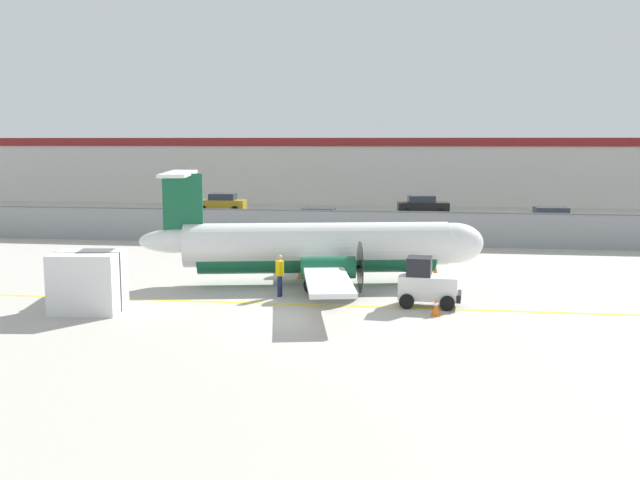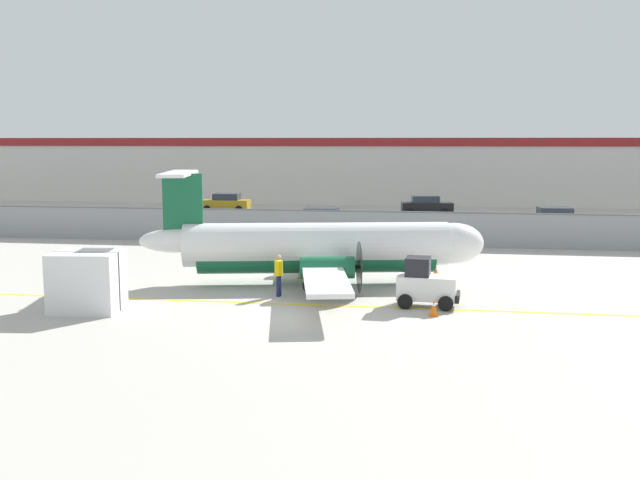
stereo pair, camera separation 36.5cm
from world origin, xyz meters
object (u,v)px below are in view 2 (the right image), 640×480
(parked_car_1, at_px, (320,220))
(parked_car_0, at_px, (226,203))
(traffic_cone_far_left, at_px, (436,271))
(cargo_container, at_px, (87,281))
(commuter_airplane, at_px, (323,248))
(parked_car_3, at_px, (556,219))
(baggage_tug, at_px, (426,284))
(ground_crew_worker, at_px, (279,273))
(traffic_cone_near_left, at_px, (408,287))
(parked_car_2, at_px, (427,205))
(traffic_cone_far_right, at_px, (434,307))
(traffic_cone_near_right, at_px, (301,272))

(parked_car_1, bearing_deg, parked_car_0, -48.04)
(parked_car_0, bearing_deg, parked_car_1, 128.62)
(traffic_cone_far_left, bearing_deg, cargo_container, -146.66)
(commuter_airplane, relative_size, parked_car_3, 3.73)
(baggage_tug, bearing_deg, ground_crew_worker, 175.95)
(traffic_cone_near_left, bearing_deg, ground_crew_worker, -168.60)
(cargo_container, bearing_deg, parked_car_1, 71.57)
(baggage_tug, distance_m, parked_car_2, 33.03)
(traffic_cone_far_right, relative_size, parked_car_2, 0.15)
(traffic_cone_far_right, xyz_separation_m, parked_car_2, (-0.33, 34.49, 0.58))
(ground_crew_worker, relative_size, cargo_container, 0.65)
(commuter_airplane, bearing_deg, parked_car_0, 102.22)
(ground_crew_worker, distance_m, traffic_cone_far_right, 6.66)
(ground_crew_worker, height_order, parked_car_0, same)
(cargo_container, distance_m, traffic_cone_near_right, 9.96)
(ground_crew_worker, height_order, traffic_cone_far_left, ground_crew_worker)
(traffic_cone_far_right, height_order, parked_car_1, parked_car_1)
(parked_car_0, bearing_deg, cargo_container, 96.52)
(traffic_cone_near_left, height_order, traffic_cone_far_right, same)
(baggage_tug, xyz_separation_m, parked_car_3, (8.82, 23.80, 0.04))
(parked_car_1, height_order, parked_car_2, same)
(cargo_container, bearing_deg, parked_car_2, 64.75)
(baggage_tug, distance_m, traffic_cone_near_left, 2.16)
(traffic_cone_near_right, bearing_deg, ground_crew_worker, -93.43)
(traffic_cone_far_left, distance_m, traffic_cone_far_right, 7.35)
(parked_car_3, bearing_deg, traffic_cone_near_left, -116.95)
(traffic_cone_far_left, distance_m, parked_car_2, 27.15)
(traffic_cone_far_left, bearing_deg, traffic_cone_far_right, -91.12)
(parked_car_3, bearing_deg, parked_car_0, 157.11)
(traffic_cone_near_right, relative_size, parked_car_1, 0.15)
(traffic_cone_near_left, xyz_separation_m, parked_car_3, (9.53, 21.84, 0.58))
(traffic_cone_near_left, bearing_deg, parked_car_0, 118.09)
(baggage_tug, distance_m, ground_crew_worker, 5.94)
(commuter_airplane, height_order, traffic_cone_far_right, commuter_airplane)
(traffic_cone_near_right, bearing_deg, cargo_container, -132.61)
(commuter_airplane, height_order, parked_car_0, commuter_airplane)
(cargo_container, bearing_deg, traffic_cone_far_right, -1.23)
(traffic_cone_near_left, distance_m, traffic_cone_far_right, 3.57)
(traffic_cone_far_left, bearing_deg, traffic_cone_near_left, -106.55)
(commuter_airplane, xyz_separation_m, parked_car_2, (4.46, 29.29, -0.71))
(commuter_airplane, relative_size, parked_car_1, 3.76)
(traffic_cone_near_right, bearing_deg, parked_car_1, 95.53)
(commuter_airplane, xyz_separation_m, traffic_cone_far_right, (4.80, -5.20, -1.29))
(parked_car_2, xyz_separation_m, parked_car_3, (8.84, -9.23, 0.00))
(traffic_cone_far_left, bearing_deg, ground_crew_worker, -141.85)
(parked_car_0, height_order, parked_car_3, same)
(traffic_cone_near_right, distance_m, parked_car_1, 16.36)
(baggage_tug, relative_size, parked_car_3, 0.56)
(cargo_container, distance_m, parked_car_0, 35.95)
(parked_car_2, bearing_deg, traffic_cone_near_left, -98.28)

